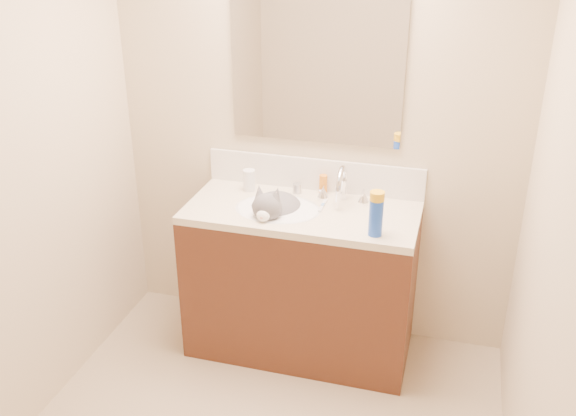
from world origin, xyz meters
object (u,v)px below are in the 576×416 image
Objects in this scene: faucet at (342,187)px; amber_bottle at (323,185)px; basin at (278,221)px; pill_bottle at (249,180)px; vanity_cabinet at (301,284)px; spray_can at (376,218)px; silver_jar at (297,188)px; cat at (275,212)px.

amber_bottle is (-0.12, 0.08, -0.03)m from faucet.
basin is at bearing -150.88° from faucet.
pill_bottle is (-0.22, 0.19, 0.13)m from basin.
vanity_cabinet is 6.61× the size of spray_can.
silver_jar is at bearing -169.30° from amber_bottle.
vanity_cabinet is 11.00× the size of amber_bottle.
faucet reaches higher than cat.
cat is (-0.02, 0.01, 0.04)m from basin.
faucet is 0.37m from cat.
pill_bottle is 1.09× the size of amber_bottle.
vanity_cabinet is at bearing -68.02° from silver_jar.
spray_can reaches higher than pill_bottle.
spray_can reaches higher than vanity_cabinet.
cat reaches higher than amber_bottle.
basin is at bearing -126.28° from amber_bottle.
silver_jar is at bearing 168.10° from faucet.
spray_can is at bearing -24.55° from vanity_cabinet.
cat reaches higher than vanity_cabinet.
spray_can is (0.41, -0.19, 0.54)m from vanity_cabinet.
basin is 0.32m from pill_bottle.
basin is 4.13× the size of amber_bottle.
faucet is (0.18, 0.14, 0.54)m from vanity_cabinet.
faucet is 0.15m from amber_bottle.
faucet reaches higher than amber_bottle.
cat is at bearing -154.55° from faucet.
pill_bottle reaches higher than silver_jar.
faucet is at bearing 125.06° from spray_can.
spray_can is (0.55, -0.17, 0.12)m from cat.
spray_can reaches higher than silver_jar.
spray_can is at bearing -54.94° from faucet.
pill_bottle is at bearing 155.33° from spray_can.
pill_bottle is at bearing 155.19° from vanity_cabinet.
faucet reaches higher than basin.
faucet is at bearing 29.12° from basin.
pill_bottle is 0.41m from amber_bottle.
amber_bottle is at bearing 53.72° from basin.
faucet reaches higher than vanity_cabinet.
silver_jar is 0.62m from spray_can.
cat is at bearing -41.17° from pill_bottle.
spray_can is at bearing -37.93° from silver_jar.
amber_bottle reaches higher than silver_jar.
faucet reaches higher than silver_jar.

